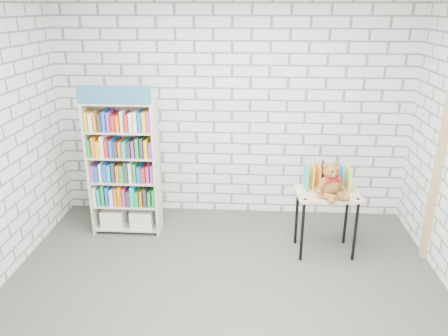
{
  "coord_description": "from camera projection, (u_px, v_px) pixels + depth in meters",
  "views": [
    {
      "loc": [
        0.24,
        -3.48,
        2.68
      ],
      "look_at": [
        -0.04,
        0.95,
        1.01
      ],
      "focal_mm": 35.0,
      "sensor_mm": 36.0,
      "label": 1
    }
  ],
  "objects": [
    {
      "name": "table_books",
      "position": [
        327.0,
        177.0,
        4.85
      ],
      "size": [
        0.49,
        0.25,
        0.29
      ],
      "color": "#29B1B1",
      "rests_on": "display_table"
    },
    {
      "name": "door_trim",
      "position": [
        438.0,
        169.0,
        4.6
      ],
      "size": [
        0.05,
        0.12,
        2.1
      ],
      "primitive_type": "cube",
      "color": "tan",
      "rests_on": "ground"
    },
    {
      "name": "bookshelf",
      "position": [
        124.0,
        167.0,
        5.25
      ],
      "size": [
        0.83,
        0.32,
        1.85
      ],
      "color": "beige",
      "rests_on": "ground"
    },
    {
      "name": "room_shell",
      "position": [
        221.0,
        121.0,
        3.58
      ],
      "size": [
        4.52,
        4.02,
        2.81
      ],
      "color": "silver",
      "rests_on": "ground"
    },
    {
      "name": "display_table",
      "position": [
        327.0,
        201.0,
        4.84
      ],
      "size": [
        0.72,
        0.52,
        0.74
      ],
      "color": "tan",
      "rests_on": "ground"
    },
    {
      "name": "ground",
      "position": [
        222.0,
        301.0,
        4.21
      ],
      "size": [
        4.5,
        4.5,
        0.0
      ],
      "primitive_type": "plane",
      "color": "#3E453B",
      "rests_on": "ground"
    },
    {
      "name": "teddy_bear",
      "position": [
        331.0,
        183.0,
        4.65
      ],
      "size": [
        0.36,
        0.34,
        0.38
      ],
      "color": "brown",
      "rests_on": "display_table"
    }
  ]
}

